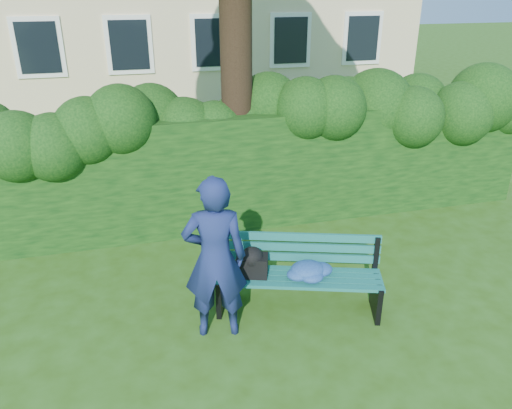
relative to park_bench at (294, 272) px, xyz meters
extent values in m
plane|color=#2C4D10|center=(-0.18, 0.42, -0.50)|extent=(80.00, 80.00, 0.00)
cube|color=white|center=(-3.78, 10.40, 1.50)|extent=(1.30, 0.08, 1.60)
cube|color=black|center=(-3.78, 10.36, 1.50)|extent=(1.05, 0.04, 1.35)
cube|color=white|center=(-1.38, 10.40, 1.50)|extent=(1.30, 0.08, 1.60)
cube|color=black|center=(-1.38, 10.36, 1.50)|extent=(1.05, 0.04, 1.35)
cube|color=white|center=(1.02, 10.40, 1.50)|extent=(1.30, 0.08, 1.60)
cube|color=black|center=(1.02, 10.36, 1.50)|extent=(1.05, 0.04, 1.35)
cube|color=white|center=(3.42, 10.40, 1.50)|extent=(1.30, 0.08, 1.60)
cube|color=black|center=(3.42, 10.36, 1.50)|extent=(1.05, 0.04, 1.35)
cube|color=white|center=(5.82, 10.40, 1.50)|extent=(1.30, 0.08, 1.60)
cube|color=black|center=(5.82, 10.36, 1.50)|extent=(1.05, 0.04, 1.35)
cube|color=black|center=(-0.18, 2.62, 0.40)|extent=(10.00, 1.00, 1.80)
cylinder|color=black|center=(-0.05, 2.63, 2.29)|extent=(0.47, 0.47, 5.58)
cube|color=#105053|center=(-0.02, -0.23, -0.05)|extent=(1.86, 0.71, 0.04)
cube|color=#105053|center=(0.02, -0.12, -0.05)|extent=(1.86, 0.71, 0.04)
cube|color=#105053|center=(0.06, 0.00, -0.05)|extent=(1.86, 0.71, 0.04)
cube|color=#105053|center=(0.10, 0.11, -0.05)|extent=(1.86, 0.71, 0.04)
cube|color=#105053|center=(0.13, 0.19, 0.08)|extent=(1.84, 0.65, 0.10)
cube|color=#105053|center=(0.13, 0.20, 0.21)|extent=(1.84, 0.65, 0.10)
cube|color=#105053|center=(0.13, 0.21, 0.34)|extent=(1.84, 0.65, 0.10)
cube|color=black|center=(-0.83, 0.23, -0.28)|extent=(0.22, 0.49, 0.44)
cube|color=black|center=(-0.74, 0.48, 0.15)|extent=(0.08, 0.08, 0.45)
cube|color=black|center=(-0.84, 0.19, -0.06)|extent=(0.19, 0.42, 0.05)
cube|color=black|center=(0.91, -0.35, -0.28)|extent=(0.22, 0.49, 0.44)
cube|color=black|center=(0.99, -0.11, 0.15)|extent=(0.08, 0.08, 0.45)
cube|color=black|center=(0.89, -0.40, -0.06)|extent=(0.19, 0.42, 0.05)
cube|color=white|center=(-0.58, 0.10, -0.02)|extent=(0.21, 0.18, 0.02)
cube|color=black|center=(-0.47, 0.11, 0.10)|extent=(0.42, 0.34, 0.25)
imported|color=navy|center=(-0.96, -0.20, 0.43)|extent=(0.74, 0.55, 1.87)
camera|label=1|loc=(-1.72, -4.73, 3.09)|focal=35.00mm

